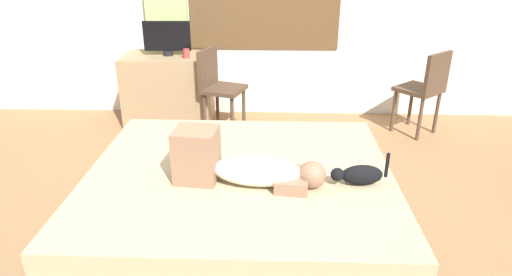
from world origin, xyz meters
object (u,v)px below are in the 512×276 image
at_px(tv_monitor, 167,38).
at_px(chair_by_desk, 217,84).
at_px(person_lying, 241,166).
at_px(chair_spare, 426,86).
at_px(bed, 240,199).
at_px(desk, 169,90).
at_px(cat, 359,175).
at_px(cup, 186,53).

bearing_deg(tv_monitor, chair_by_desk, -23.43).
distance_m(person_lying, chair_spare, 2.50).
height_order(bed, desk, desk).
relative_size(cat, tv_monitor, 0.74).
bearing_deg(chair_spare, person_lying, -132.98).
relative_size(person_lying, cup, 10.32).
xyz_separation_m(bed, tv_monitor, (-0.87, 1.92, 0.71)).
bearing_deg(chair_by_desk, chair_spare, -0.22).
bearing_deg(desk, cat, -51.44).
bearing_deg(cup, person_lying, -70.70).
distance_m(cup, chair_spare, 2.41).
xyz_separation_m(person_lying, cup, (-0.69, 1.96, 0.24)).
bearing_deg(desk, chair_by_desk, -22.53).
xyz_separation_m(cat, desk, (-1.65, 2.07, -0.13)).
distance_m(bed, desk, 2.12).
height_order(tv_monitor, chair_spare, tv_monitor).
bearing_deg(chair_spare, cat, -118.00).
bearing_deg(cat, tv_monitor, 128.16).
distance_m(desk, chair_spare, 2.64).
xyz_separation_m(cup, chair_by_desk, (0.32, -0.13, -0.28)).
height_order(chair_by_desk, chair_spare, same).
distance_m(person_lying, chair_by_desk, 1.87).
distance_m(bed, cat, 0.82).
relative_size(person_lying, chair_spare, 1.10).
distance_m(cat, chair_spare, 2.07).
bearing_deg(desk, bed, -64.92).
relative_size(cat, desk, 0.40).
height_order(person_lying, chair_by_desk, chair_by_desk).
distance_m(cup, chair_by_desk, 0.44).
relative_size(person_lying, chair_by_desk, 1.10).
xyz_separation_m(chair_by_desk, chair_spare, (2.07, -0.01, 0.00)).
bearing_deg(bed, person_lying, -81.42).
relative_size(desk, chair_by_desk, 1.05).
distance_m(tv_monitor, chair_spare, 2.64).
height_order(tv_monitor, chair_by_desk, tv_monitor).
height_order(bed, cat, cat).
xyz_separation_m(desk, tv_monitor, (0.02, -0.00, 0.55)).
height_order(cat, cup, cup).
xyz_separation_m(bed, desk, (-0.90, 1.92, 0.16)).
bearing_deg(cup, bed, -69.88).
bearing_deg(chair_by_desk, bed, -78.41).
relative_size(bed, tv_monitor, 4.28).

